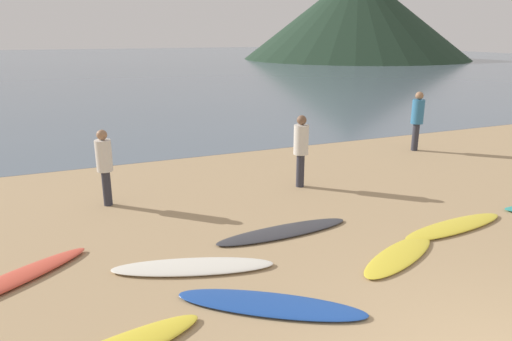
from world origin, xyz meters
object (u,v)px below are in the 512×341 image
Objects in this scene: surfboard_5 at (399,256)px; person_0 at (301,145)px; person_1 at (104,161)px; person_2 at (417,116)px; surfboard_2 at (193,267)px; surfboard_4 at (283,231)px; surfboard_3 at (270,305)px; surfboard_0 at (2,284)px; surfboard_6 at (454,226)px.

person_0 is at bearing 62.29° from surfboard_5.
person_2 is at bearing -173.85° from person_1.
person_1 is (-0.87, 3.29, 0.89)m from surfboard_2.
surfboard_4 is at bearing 133.82° from person_1.
surfboard_5 is (1.26, -1.54, -0.00)m from surfboard_4.
person_0 reaches higher than surfboard_3.
surfboard_0 is at bearing 178.99° from surfboard_4.
person_2 is at bearing -13.19° from surfboard_0.
surfboard_4 is 1.05× the size of surfboard_6.
person_2 reaches higher than person_1.
surfboard_3 is 4.23m from surfboard_6.
surfboard_6 is (2.94, -1.02, 0.00)m from surfboard_4.
surfboard_4 is 1.99m from surfboard_5.
surfboard_5 is at bearing 1.69° from surfboard_2.
surfboard_2 is 1.00× the size of surfboard_6.
person_0 is (0.24, 3.72, 0.94)m from surfboard_5.
surfboard_3 is at bearing -63.96° from surfboard_0.
surfboard_5 is 1.24× the size of person_1.
surfboard_5 is (2.44, 0.45, -0.00)m from surfboard_3.
surfboard_4 is at bearing 172.32° from person_2.
surfboard_2 is 0.97× the size of surfboard_3.
surfboard_6 is 1.53× the size of person_1.
person_1 is at bearing 142.72° from surfboard_3.
person_2 reaches higher than surfboard_4.
person_2 is (5.03, 5.40, 1.00)m from surfboard_5.
surfboard_2 is at bearing 54.81° from person_0.
surfboard_6 reaches higher than surfboard_4.
person_1 is at bearing 140.63° from surfboard_6.
surfboard_2 is 4.45m from person_0.
person_1 is 0.90× the size of person_2.
person_0 is at bearing -12.35° from surfboard_0.
surfboard_5 is 1.18× the size of person_0.
surfboard_6 is at bearing -21.50° from surfboard_4.
surfboard_6 is at bearing -6.63° from surfboard_5.
surfboard_5 is 1.76m from surfboard_6.
surfboard_3 is 9.54m from person_2.
surfboard_4 is 3.88m from person_1.
surfboard_4 is 3.11m from surfboard_6.
person_0 is 5.08m from person_2.
surfboard_4 is at bearing 37.40° from surfboard_2.
person_0 is at bearing 92.08° from surfboard_3.
surfboard_2 is 1.38× the size of person_2.
person_1 reaches higher than surfboard_4.
surfboard_0 is at bearing 35.68° from person_0.
surfboard_4 is 1.54× the size of person_0.
surfboard_6 is 1.37× the size of person_2.
surfboard_5 is 0.81× the size of surfboard_6.
surfboard_3 is at bearing -46.59° from surfboard_2.
surfboard_6 is 1.46× the size of person_0.
surfboard_4 is at bearing -32.17° from surfboard_0.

